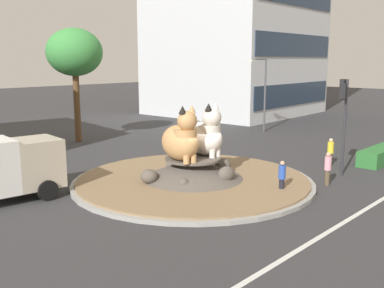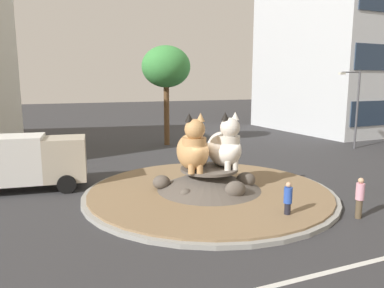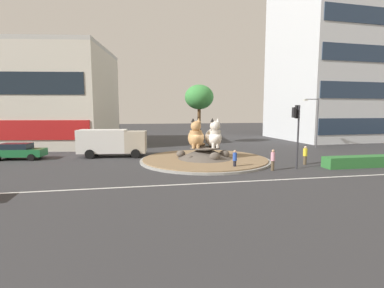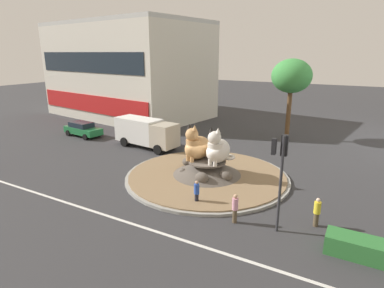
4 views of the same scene
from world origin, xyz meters
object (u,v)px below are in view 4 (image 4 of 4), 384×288
(cat_statue_white, at_px, (218,149))
(shophouse_block, at_px, (128,70))
(traffic_light_mast, at_px, (281,162))
(broadleaf_tree_behind_island, at_px, (292,77))
(pedestrian_blue_shirt, at_px, (197,192))
(pedestrian_pink_shirt, at_px, (235,208))
(pedestrian_yellow_shirt, at_px, (317,212))
(delivery_box_truck, at_px, (146,132))
(hatchback_near_shophouse, at_px, (83,129))
(cat_statue_calico, at_px, (197,146))

(cat_statue_white, xyz_separation_m, shophouse_block, (-21.71, 16.45, 4.14))
(traffic_light_mast, bearing_deg, broadleaf_tree_behind_island, 9.52)
(pedestrian_blue_shirt, bearing_deg, shophouse_block, 17.34)
(pedestrian_pink_shirt, bearing_deg, pedestrian_blue_shirt, 34.14)
(pedestrian_yellow_shirt, height_order, delivery_box_truck, delivery_box_truck)
(traffic_light_mast, distance_m, pedestrian_yellow_shirt, 3.63)
(pedestrian_blue_shirt, bearing_deg, pedestrian_yellow_shirt, -112.14)
(shophouse_block, bearing_deg, pedestrian_blue_shirt, -34.31)
(broadleaf_tree_behind_island, xyz_separation_m, pedestrian_yellow_shirt, (5.62, -17.29, -5.66))
(hatchback_near_shophouse, bearing_deg, cat_statue_calico, -7.85)
(traffic_light_mast, height_order, shophouse_block, shophouse_block)
(cat_statue_calico, height_order, shophouse_block, shophouse_block)
(cat_statue_calico, bearing_deg, pedestrian_blue_shirt, 41.38)
(pedestrian_yellow_shirt, xyz_separation_m, pedestrian_pink_shirt, (-3.89, -1.75, 0.03))
(cat_statue_white, relative_size, pedestrian_blue_shirt, 1.73)
(cat_statue_calico, relative_size, shophouse_block, 0.12)
(cat_statue_calico, bearing_deg, traffic_light_mast, 70.04)
(pedestrian_yellow_shirt, xyz_separation_m, delivery_box_truck, (-16.71, 7.41, 0.70))
(pedestrian_pink_shirt, bearing_deg, broadleaf_tree_behind_island, -33.84)
(cat_statue_calico, xyz_separation_m, cat_statue_white, (1.67, 0.02, -0.00))
(broadleaf_tree_behind_island, relative_size, hatchback_near_shophouse, 1.74)
(pedestrian_yellow_shirt, bearing_deg, delivery_box_truck, -131.17)
(cat_statue_white, bearing_deg, delivery_box_truck, -111.72)
(cat_statue_calico, bearing_deg, shophouse_block, -116.51)
(shophouse_block, xyz_separation_m, hatchback_near_shophouse, (3.58, -12.28, -5.61))
(hatchback_near_shophouse, bearing_deg, pedestrian_blue_shirt, -17.62)
(pedestrian_blue_shirt, relative_size, delivery_box_truck, 0.23)
(pedestrian_blue_shirt, bearing_deg, hatchback_near_shophouse, 36.08)
(shophouse_block, distance_m, pedestrian_blue_shirt, 30.90)
(cat_statue_calico, distance_m, pedestrian_blue_shirt, 4.96)
(traffic_light_mast, xyz_separation_m, broadleaf_tree_behind_island, (-3.87, 18.68, 2.80))
(broadleaf_tree_behind_island, bearing_deg, pedestrian_blue_shirt, -93.33)
(broadleaf_tree_behind_island, distance_m, pedestrian_pink_shirt, 19.93)
(cat_statue_white, distance_m, shophouse_block, 27.55)
(shophouse_block, relative_size, hatchback_near_shophouse, 4.97)
(shophouse_block, bearing_deg, traffic_light_mast, -29.32)
(cat_statue_calico, xyz_separation_m, hatchback_near_shophouse, (-16.46, 4.19, -1.47))
(hatchback_near_shophouse, height_order, delivery_box_truck, delivery_box_truck)
(cat_statue_white, bearing_deg, shophouse_block, -125.22)
(cat_statue_white, xyz_separation_m, traffic_light_mast, (5.51, -4.66, 1.42))
(cat_statue_calico, height_order, cat_statue_white, cat_statue_calico)
(traffic_light_mast, distance_m, shophouse_block, 34.56)
(traffic_light_mast, xyz_separation_m, pedestrian_pink_shirt, (-2.13, -0.37, -2.83))
(traffic_light_mast, height_order, delivery_box_truck, traffic_light_mast)
(pedestrian_pink_shirt, distance_m, delivery_box_truck, 15.78)
(cat_statue_calico, distance_m, broadleaf_tree_behind_island, 15.03)
(pedestrian_pink_shirt, relative_size, delivery_box_truck, 0.24)
(hatchback_near_shophouse, relative_size, delivery_box_truck, 0.70)
(shophouse_block, relative_size, pedestrian_pink_shirt, 14.35)
(shophouse_block, xyz_separation_m, broadleaf_tree_behind_island, (23.36, -2.43, 0.08))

